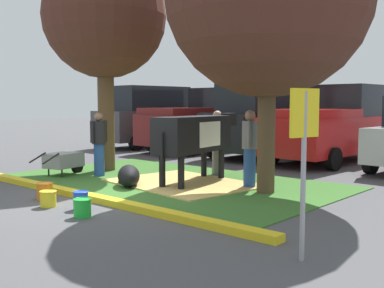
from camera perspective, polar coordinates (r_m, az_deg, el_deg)
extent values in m
plane|color=#4C4C4F|center=(9.43, -10.24, -6.33)|extent=(80.00, 80.00, 0.00)
cube|color=#386B28|center=(11.04, -2.88, -4.54)|extent=(7.87, 4.69, 0.02)
cube|color=yellow|center=(9.45, -13.63, -5.99)|extent=(9.07, 0.24, 0.12)
cube|color=tan|center=(10.65, -1.08, -4.80)|extent=(3.47, 2.78, 0.04)
cylinder|color=brown|center=(12.84, -10.41, 3.39)|extent=(0.44, 0.44, 2.98)
sphere|color=#4C281E|center=(13.04, -10.60, 15.03)|extent=(3.26, 3.26, 3.26)
cylinder|color=#4C3823|center=(9.58, 9.03, 1.60)|extent=(0.36, 0.36, 2.56)
cube|color=black|center=(10.58, 0.17, 1.23)|extent=(1.06, 2.38, 0.80)
cube|color=white|center=(10.70, 0.60, 1.27)|extent=(0.85, 1.00, 0.56)
cylinder|color=black|center=(11.71, 3.68, 2.08)|extent=(0.42, 0.68, 0.58)
cube|color=black|center=(11.98, 4.42, 3.00)|extent=(0.33, 0.48, 0.32)
cube|color=white|center=(12.16, 4.87, 2.84)|extent=(0.22, 0.15, 0.20)
cylinder|color=black|center=(11.51, 1.45, -2.32)|extent=(0.14, 0.14, 0.74)
cylinder|color=black|center=(11.27, 3.59, -2.49)|extent=(0.14, 0.14, 0.74)
cylinder|color=black|center=(10.09, -3.65, -3.37)|extent=(0.14, 0.14, 0.74)
cylinder|color=black|center=(9.81, -1.33, -3.61)|extent=(0.14, 0.14, 0.74)
cylinder|color=black|center=(9.61, -3.68, -0.67)|extent=(0.06, 0.06, 0.70)
ellipsoid|color=black|center=(10.42, -7.71, -3.87)|extent=(1.15, 1.07, 0.48)
cube|color=black|center=(11.01, -7.77, -3.28)|extent=(0.34, 0.33, 0.22)
cube|color=silver|center=(11.13, -7.78, -3.19)|extent=(0.11, 0.12, 0.16)
cylinder|color=black|center=(10.79, -8.69, -4.54)|extent=(0.33, 0.30, 0.10)
cylinder|color=#23478C|center=(10.18, 7.02, -2.98)|extent=(0.26, 0.26, 0.86)
cylinder|color=slate|center=(10.10, 7.06, 1.10)|extent=(0.34, 0.34, 0.59)
sphere|color=#8C664C|center=(10.08, 7.09, 3.45)|extent=(0.23, 0.23, 0.23)
cylinder|color=slate|center=(9.88, 6.93, 1.19)|extent=(0.09, 0.09, 0.56)
cylinder|color=slate|center=(10.32, 7.19, 1.35)|extent=(0.09, 0.09, 0.56)
cylinder|color=#23478C|center=(11.94, -11.23, -1.95)|extent=(0.26, 0.26, 0.82)
cylinder|color=black|center=(11.88, -11.28, 1.38)|extent=(0.34, 0.34, 0.57)
sphere|color=#8C664C|center=(11.86, -11.32, 3.28)|extent=(0.22, 0.22, 0.22)
cylinder|color=black|center=(12.03, -10.51, 1.57)|extent=(0.09, 0.09, 0.54)
cylinder|color=black|center=(11.73, -12.08, 1.46)|extent=(0.09, 0.09, 0.54)
cylinder|color=slate|center=(11.96, 3.07, -1.81)|extent=(0.26, 0.26, 0.84)
cylinder|color=black|center=(11.90, 3.09, 1.59)|extent=(0.34, 0.34, 0.58)
sphere|color=tan|center=(11.88, 3.10, 3.52)|extent=(0.23, 0.23, 0.23)
cylinder|color=black|center=(11.82, 4.08, 1.70)|extent=(0.09, 0.09, 0.55)
cylinder|color=black|center=(11.98, 2.11, 1.75)|extent=(0.09, 0.09, 0.55)
cube|color=gray|center=(12.27, -15.37, -1.90)|extent=(0.80, 1.02, 0.36)
cylinder|color=black|center=(12.67, -13.79, -2.66)|extent=(0.18, 0.37, 0.36)
cylinder|color=black|center=(12.25, -17.05, -3.28)|extent=(0.04, 0.04, 0.24)
cylinder|color=black|center=(11.94, -15.55, -3.45)|extent=(0.04, 0.04, 0.24)
cylinder|color=black|center=(11.96, -18.28, -1.58)|extent=(0.17, 0.52, 0.23)
cylinder|color=black|center=(11.64, -16.79, -1.71)|extent=(0.17, 0.52, 0.23)
cylinder|color=#99999E|center=(5.57, 13.39, -3.93)|extent=(0.06, 0.06, 1.98)
cube|color=yellow|center=(5.51, 13.55, 3.70)|extent=(0.15, 0.44, 0.56)
cylinder|color=orange|center=(9.43, -17.50, -5.53)|extent=(0.30, 0.30, 0.31)
torus|color=orange|center=(9.40, -17.53, -4.60)|extent=(0.32, 0.32, 0.02)
cylinder|color=yellow|center=(8.76, -17.10, -6.43)|extent=(0.28, 0.28, 0.28)
torus|color=yellow|center=(8.74, -17.13, -5.54)|extent=(0.31, 0.31, 0.02)
cylinder|color=blue|center=(8.40, -13.39, -6.73)|extent=(0.26, 0.26, 0.31)
torus|color=blue|center=(8.37, -13.41, -5.70)|extent=(0.28, 0.28, 0.02)
cylinder|color=green|center=(7.84, -13.20, -7.62)|extent=(0.28, 0.28, 0.29)
torus|color=green|center=(7.81, -13.22, -6.59)|extent=(0.30, 0.30, 0.02)
cube|color=#3D3D42|center=(19.80, -5.16, 2.35)|extent=(2.09, 4.68, 1.20)
cube|color=black|center=(19.78, -5.18, 5.54)|extent=(1.81, 3.27, 1.00)
cylinder|color=black|center=(21.53, -3.77, 0.98)|extent=(0.25, 0.65, 0.64)
cylinder|color=black|center=(20.17, -0.15, 0.71)|extent=(0.25, 0.65, 0.64)
cylinder|color=black|center=(19.67, -10.26, 0.52)|extent=(0.25, 0.65, 0.64)
cylinder|color=black|center=(18.16, -6.77, 0.19)|extent=(0.25, 0.65, 0.64)
cube|color=maroon|center=(18.04, 1.51, 1.95)|extent=(2.23, 5.48, 1.10)
cube|color=black|center=(18.72, 3.49, 5.27)|extent=(1.91, 1.88, 1.00)
cube|color=maroon|center=(17.15, -1.25, 4.03)|extent=(2.01, 2.78, 0.24)
cylinder|color=black|center=(20.05, 2.81, 0.68)|extent=(0.25, 0.65, 0.64)
cylinder|color=black|center=(18.79, 7.38, 0.35)|extent=(0.25, 0.65, 0.64)
cylinder|color=black|center=(17.58, -4.79, 0.05)|extent=(0.25, 0.65, 0.64)
cylinder|color=black|center=(16.13, -0.12, -0.38)|extent=(0.25, 0.65, 0.64)
cube|color=black|center=(16.21, 8.66, 1.72)|extent=(2.09, 4.68, 1.20)
cube|color=black|center=(16.18, 8.72, 5.61)|extent=(1.81, 3.27, 1.00)
cylinder|color=black|center=(18.02, 8.95, 0.13)|extent=(0.25, 0.65, 0.64)
cylinder|color=black|center=(17.00, 14.18, -0.26)|extent=(0.25, 0.65, 0.64)
cylinder|color=black|center=(15.68, 2.62, -0.54)|extent=(0.25, 0.65, 0.64)
cylinder|color=black|center=(14.50, 8.24, -1.05)|extent=(0.25, 0.65, 0.64)
cube|color=red|center=(15.26, 16.60, 1.17)|extent=(2.23, 5.48, 1.10)
cube|color=black|center=(16.07, 18.27, 5.06)|extent=(1.91, 1.88, 1.00)
cube|color=red|center=(14.16, 14.38, 3.65)|extent=(2.01, 2.78, 0.24)
cylinder|color=black|center=(17.31, 16.33, -0.21)|extent=(0.25, 0.65, 0.64)
cylinder|color=black|center=(14.32, 9.72, -1.14)|extent=(0.25, 0.65, 0.64)
cylinder|color=black|center=(13.30, 16.84, -1.76)|extent=(0.25, 0.65, 0.64)
cylinder|color=black|center=(13.03, 20.94, -2.01)|extent=(0.25, 0.65, 0.64)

